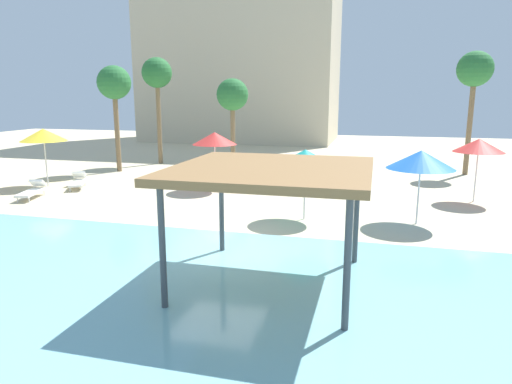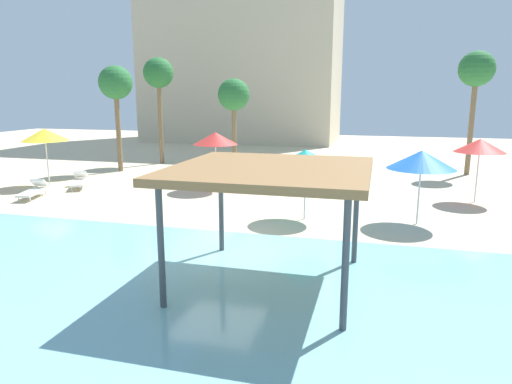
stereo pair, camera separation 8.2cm
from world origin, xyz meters
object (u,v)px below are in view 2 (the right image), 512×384
Objects in this scene: lounge_chair_3 at (79,181)px; palm_tree_0 at (476,72)px; beach_umbrella_blue_3 at (421,160)px; palm_tree_3 at (116,85)px; palm_tree_2 at (158,76)px; shade_pavilion at (271,174)px; beach_umbrella_yellow_5 at (45,135)px; lounge_chair_0 at (34,190)px; palm_tree_1 at (234,96)px; beach_umbrella_red_4 at (480,146)px; beach_umbrella_teal_0 at (306,157)px; beach_umbrella_red_1 at (215,138)px.

palm_tree_0 reaches higher than lounge_chair_3.
beach_umbrella_blue_3 reaches higher than lounge_chair_3.
palm_tree_3 is (-0.71, 4.91, 4.62)m from lounge_chair_3.
palm_tree_2 is (-18.57, -0.43, 0.00)m from palm_tree_0.
shade_pavilion reaches higher than beach_umbrella_yellow_5.
beach_umbrella_blue_3 is at bearing 59.27° from shade_pavilion.
beach_umbrella_blue_3 is at bearing 74.04° from lounge_chair_0.
beach_umbrella_blue_3 is 0.38× the size of palm_tree_2.
beach_umbrella_red_4 is at bearing -26.05° from palm_tree_1.
beach_umbrella_blue_3 is at bearing 5.74° from beach_umbrella_teal_0.
shade_pavilion is 0.66× the size of palm_tree_0.
beach_umbrella_red_1 is (-5.03, 10.18, -0.23)m from shade_pavilion.
palm_tree_0 is at bearing 83.14° from beach_umbrella_red_4.
beach_umbrella_red_1 is at bearing -26.15° from palm_tree_3.
palm_tree_2 is (1.96, 8.37, 3.09)m from beach_umbrella_yellow_5.
lounge_chair_3 is 0.36× the size of palm_tree_1.
beach_umbrella_teal_0 is at bearing -144.83° from beach_umbrella_red_4.
palm_tree_3 is at bearing 170.13° from beach_umbrella_red_4.
beach_umbrella_red_1 reaches higher than beach_umbrella_red_4.
beach_umbrella_blue_3 reaches higher than lounge_chair_0.
palm_tree_0 is 1.00× the size of palm_tree_2.
beach_umbrella_yellow_5 is 3.48m from lounge_chair_0.
shade_pavilion is at bearing -56.61° from palm_tree_2.
palm_tree_2 is (-15.12, 10.91, 3.35)m from beach_umbrella_blue_3.
beach_umbrella_blue_3 is 18.94m from palm_tree_2.
palm_tree_1 is (-6.06, 10.70, 2.07)m from beach_umbrella_teal_0.
beach_umbrella_blue_3 is (3.76, 6.32, -0.40)m from shade_pavilion.
palm_tree_1 is 0.89× the size of palm_tree_3.
palm_tree_3 is (-6.12, -2.88, 0.64)m from palm_tree_1.
beach_umbrella_red_4 is (6.35, 10.50, -0.28)m from shade_pavilion.
lounge_chair_3 is 9.92m from palm_tree_2.
palm_tree_2 reaches higher than lounge_chair_0.
beach_umbrella_red_1 is 14.70m from palm_tree_0.
palm_tree_1 is at bearing 134.19° from lounge_chair_0.
shade_pavilion is 11.36m from beach_umbrella_red_1.
palm_tree_3 reaches higher than lounge_chair_3.
palm_tree_1 is (-6.18, 16.63, 1.67)m from shade_pavilion.
lounge_chair_0 is (-15.88, 0.09, -1.92)m from beach_umbrella_blue_3.
lounge_chair_3 is at bearing -81.72° from palm_tree_3.
beach_umbrella_red_1 is 0.40× the size of palm_tree_0.
shade_pavilion reaches higher than beach_umbrella_red_1.
lounge_chair_3 is (-11.59, 8.84, -2.32)m from shade_pavilion.
shade_pavilion is 12.28m from beach_umbrella_red_4.
palm_tree_1 is (-12.54, 6.13, 1.95)m from beach_umbrella_red_4.
beach_umbrella_red_4 is at bearing 1.63° from beach_umbrella_red_1.
beach_umbrella_blue_3 is at bearing -35.82° from palm_tree_2.
beach_umbrella_red_1 is 8.29m from lounge_chair_0.
shade_pavilion reaches higher than beach_umbrella_blue_3.
palm_tree_3 is at bearing 155.20° from beach_umbrella_blue_3.
beach_umbrella_blue_3 is 14.47m from palm_tree_1.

